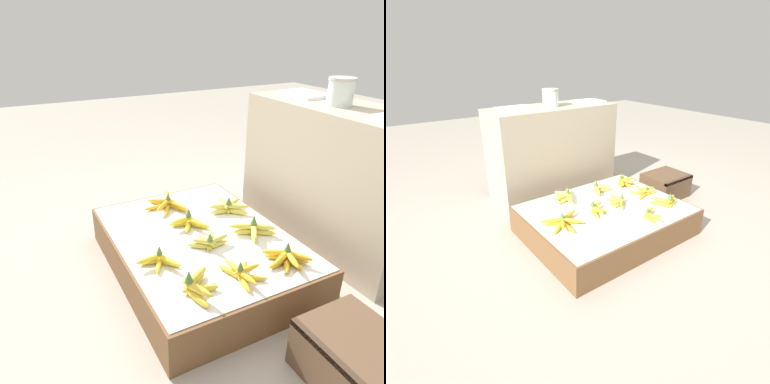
# 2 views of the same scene
# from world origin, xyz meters

# --- Properties ---
(ground_plane) EXTENTS (10.00, 10.00, 0.00)m
(ground_plane) POSITION_xyz_m (0.00, 0.00, 0.00)
(ground_plane) COLOR #A89E8E
(display_platform) EXTENTS (1.11, 0.85, 0.20)m
(display_platform) POSITION_xyz_m (0.00, 0.00, 0.10)
(display_platform) COLOR brown
(display_platform) RESTS_ON ground_plane
(back_vendor_table) EXTENTS (1.10, 0.43, 0.80)m
(back_vendor_table) POSITION_xyz_m (0.06, 0.82, 0.40)
(back_vendor_table) COLOR tan
(back_vendor_table) RESTS_ON ground_plane
(wooden_crate) EXTENTS (0.36, 0.31, 0.21)m
(wooden_crate) POSITION_xyz_m (0.86, 0.16, 0.11)
(wooden_crate) COLOR brown
(wooden_crate) RESTS_ON ground_plane
(banana_bunch_front_midright) EXTENTS (0.15, 0.19, 0.09)m
(banana_bunch_front_midright) POSITION_xyz_m (0.15, -0.29, 0.23)
(banana_bunch_front_midright) COLOR yellow
(banana_bunch_front_midright) RESTS_ON display_platform
(banana_bunch_front_right) EXTENTS (0.21, 0.16, 0.11)m
(banana_bunch_front_right) POSITION_xyz_m (0.38, -0.22, 0.24)
(banana_bunch_front_right) COLOR gold
(banana_bunch_front_right) RESTS_ON display_platform
(banana_bunch_middle_left) EXTENTS (0.28, 0.23, 0.09)m
(banana_bunch_middle_left) POSITION_xyz_m (-0.37, -0.03, 0.23)
(banana_bunch_middle_left) COLOR gold
(banana_bunch_middle_left) RESTS_ON display_platform
(banana_bunch_middle_midleft) EXTENTS (0.15, 0.19, 0.10)m
(banana_bunch_middle_midleft) POSITION_xyz_m (-0.10, -0.02, 0.23)
(banana_bunch_middle_midleft) COLOR yellow
(banana_bunch_middle_midleft) RESTS_ON display_platform
(banana_bunch_middle_midright) EXTENTS (0.13, 0.21, 0.09)m
(banana_bunch_middle_midright) POSITION_xyz_m (0.11, -0.01, 0.23)
(banana_bunch_middle_midright) COLOR gold
(banana_bunch_middle_midright) RESTS_ON display_platform
(banana_bunch_middle_right) EXTENTS (0.22, 0.15, 0.09)m
(banana_bunch_middle_right) POSITION_xyz_m (0.39, -0.01, 0.23)
(banana_bunch_middle_right) COLOR gold
(banana_bunch_middle_right) RESTS_ON display_platform
(banana_bunch_back_midleft) EXTENTS (0.22, 0.23, 0.10)m
(banana_bunch_back_midleft) POSITION_xyz_m (-0.16, 0.27, 0.23)
(banana_bunch_back_midleft) COLOR #DBCC4C
(banana_bunch_back_midleft) RESTS_ON display_platform
(banana_bunch_back_midright) EXTENTS (0.18, 0.22, 0.11)m
(banana_bunch_back_midright) POSITION_xyz_m (0.12, 0.24, 0.24)
(banana_bunch_back_midright) COLOR #DBCC4C
(banana_bunch_back_midright) RESTS_ON display_platform
(banana_bunch_back_right) EXTENTS (0.19, 0.20, 0.10)m
(banana_bunch_back_right) POSITION_xyz_m (0.39, 0.23, 0.23)
(banana_bunch_back_right) COLOR gold
(banana_bunch_back_right) RESTS_ON display_platform
(glass_jar) EXTENTS (0.14, 0.14, 0.14)m
(glass_jar) POSITION_xyz_m (0.05, 0.79, 0.87)
(glass_jar) COLOR silver
(glass_jar) RESTS_ON back_vendor_table
(foam_tray_white) EXTENTS (0.25, 0.21, 0.02)m
(foam_tray_white) POSITION_xyz_m (0.44, 0.80, 0.81)
(foam_tray_white) COLOR white
(foam_tray_white) RESTS_ON back_vendor_table
(foam_tray_dark) EXTENTS (0.27, 0.21, 0.02)m
(foam_tray_dark) POSITION_xyz_m (-0.26, 0.84, 0.81)
(foam_tray_dark) COLOR white
(foam_tray_dark) RESTS_ON back_vendor_table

